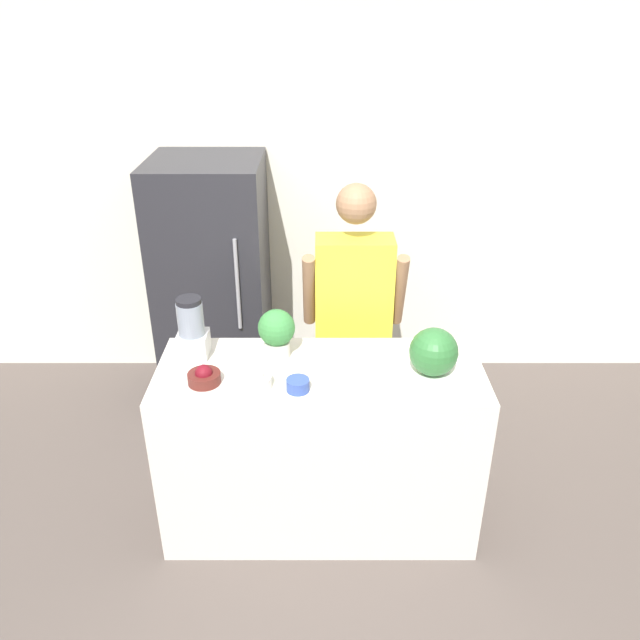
{
  "coord_description": "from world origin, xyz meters",
  "views": [
    {
      "loc": [
        -0.0,
        -2.24,
        2.54
      ],
      "look_at": [
        0.0,
        0.34,
        1.2
      ],
      "focal_mm": 35.0,
      "sensor_mm": 36.0,
      "label": 1
    }
  ],
  "objects_px": {
    "bowl_cream": "(254,380)",
    "bowl_cherries": "(204,377)",
    "blender": "(192,330)",
    "potted_plant": "(277,332)",
    "watermelon": "(434,352)",
    "bowl_small_blue": "(298,385)",
    "person": "(353,323)",
    "refrigerator": "(214,285)"
  },
  "relations": [
    {
      "from": "bowl_cream",
      "to": "bowl_small_blue",
      "type": "distance_m",
      "value": 0.2
    },
    {
      "from": "refrigerator",
      "to": "bowl_small_blue",
      "type": "bearing_deg",
      "value": -66.88
    },
    {
      "from": "bowl_cherries",
      "to": "potted_plant",
      "type": "xyz_separation_m",
      "value": [
        0.32,
        0.24,
        0.1
      ]
    },
    {
      "from": "potted_plant",
      "to": "bowl_small_blue",
      "type": "bearing_deg",
      "value": -69.93
    },
    {
      "from": "potted_plant",
      "to": "blender",
      "type": "bearing_deg",
      "value": 178.68
    },
    {
      "from": "watermelon",
      "to": "potted_plant",
      "type": "xyz_separation_m",
      "value": [
        -0.74,
        0.18,
        0.01
      ]
    },
    {
      "from": "person",
      "to": "watermelon",
      "type": "relative_size",
      "value": 7.36
    },
    {
      "from": "bowl_small_blue",
      "to": "blender",
      "type": "relative_size",
      "value": 0.34
    },
    {
      "from": "bowl_cherries",
      "to": "watermelon",
      "type": "bearing_deg",
      "value": 3.43
    },
    {
      "from": "watermelon",
      "to": "blender",
      "type": "xyz_separation_m",
      "value": [
        -1.16,
        0.19,
        0.02
      ]
    },
    {
      "from": "bowl_cherries",
      "to": "blender",
      "type": "height_order",
      "value": "blender"
    },
    {
      "from": "refrigerator",
      "to": "bowl_small_blue",
      "type": "xyz_separation_m",
      "value": [
        0.6,
        -1.42,
        0.14
      ]
    },
    {
      "from": "refrigerator",
      "to": "person",
      "type": "distance_m",
      "value": 1.07
    },
    {
      "from": "potted_plant",
      "to": "bowl_cherries",
      "type": "bearing_deg",
      "value": -143.11
    },
    {
      "from": "person",
      "to": "bowl_small_blue",
      "type": "height_order",
      "value": "person"
    },
    {
      "from": "bowl_cream",
      "to": "bowl_cherries",
      "type": "bearing_deg",
      "value": 171.09
    },
    {
      "from": "bowl_small_blue",
      "to": "blender",
      "type": "distance_m",
      "value": 0.63
    },
    {
      "from": "watermelon",
      "to": "bowl_small_blue",
      "type": "distance_m",
      "value": 0.65
    },
    {
      "from": "bowl_small_blue",
      "to": "blender",
      "type": "height_order",
      "value": "blender"
    },
    {
      "from": "bowl_cream",
      "to": "bowl_small_blue",
      "type": "bearing_deg",
      "value": -7.4
    },
    {
      "from": "person",
      "to": "bowl_small_blue",
      "type": "distance_m",
      "value": 0.89
    },
    {
      "from": "blender",
      "to": "potted_plant",
      "type": "relative_size",
      "value": 1.24
    },
    {
      "from": "refrigerator",
      "to": "watermelon",
      "type": "distance_m",
      "value": 1.8
    },
    {
      "from": "blender",
      "to": "potted_plant",
      "type": "height_order",
      "value": "blender"
    },
    {
      "from": "refrigerator",
      "to": "bowl_cream",
      "type": "distance_m",
      "value": 1.46
    },
    {
      "from": "bowl_cherries",
      "to": "bowl_cream",
      "type": "relative_size",
      "value": 0.95
    },
    {
      "from": "bowl_cream",
      "to": "person",
      "type": "bearing_deg",
      "value": 58.65
    },
    {
      "from": "refrigerator",
      "to": "blender",
      "type": "xyz_separation_m",
      "value": [
        0.08,
        -1.1,
        0.26
      ]
    },
    {
      "from": "potted_plant",
      "to": "person",
      "type": "bearing_deg",
      "value": 52.69
    },
    {
      "from": "watermelon",
      "to": "blender",
      "type": "relative_size",
      "value": 0.73
    },
    {
      "from": "refrigerator",
      "to": "potted_plant",
      "type": "height_order",
      "value": "refrigerator"
    },
    {
      "from": "refrigerator",
      "to": "potted_plant",
      "type": "bearing_deg",
      "value": -66.06
    },
    {
      "from": "refrigerator",
      "to": "potted_plant",
      "type": "relative_size",
      "value": 6.65
    },
    {
      "from": "refrigerator",
      "to": "person",
      "type": "xyz_separation_m",
      "value": [
        0.9,
        -0.58,
        0.02
      ]
    },
    {
      "from": "bowl_cherries",
      "to": "bowl_small_blue",
      "type": "xyz_separation_m",
      "value": [
        0.43,
        -0.06,
        -0.01
      ]
    },
    {
      "from": "bowl_cream",
      "to": "blender",
      "type": "height_order",
      "value": "blender"
    },
    {
      "from": "bowl_cherries",
      "to": "blender",
      "type": "relative_size",
      "value": 0.49
    },
    {
      "from": "person",
      "to": "blender",
      "type": "bearing_deg",
      "value": -147.63
    },
    {
      "from": "bowl_small_blue",
      "to": "potted_plant",
      "type": "height_order",
      "value": "potted_plant"
    },
    {
      "from": "bowl_cherries",
      "to": "bowl_cream",
      "type": "height_order",
      "value": "bowl_cream"
    },
    {
      "from": "refrigerator",
      "to": "watermelon",
      "type": "xyz_separation_m",
      "value": [
        1.23,
        -1.29,
        0.24
      ]
    },
    {
      "from": "watermelon",
      "to": "bowl_cream",
      "type": "height_order",
      "value": "watermelon"
    }
  ]
}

